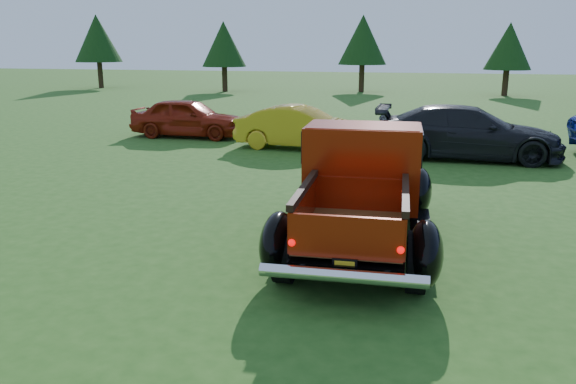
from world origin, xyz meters
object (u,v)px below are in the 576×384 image
object	(u,v)px
tree_west	(224,44)
show_car_red	(188,118)
tree_mid_right	(509,46)
pickup_truck	(362,185)
show_car_yellow	(301,128)
show_car_grey	(468,132)
tree_mid_left	(363,40)
tree_far_west	(97,38)

from	to	relation	value
tree_west	show_car_red	distance (m)	19.72
tree_mid_right	pickup_truck	size ratio (longest dim) A/B	0.88
show_car_yellow	show_car_grey	xyz separation A→B (m)	(4.76, -0.41, 0.08)
show_car_yellow	tree_west	bearing A→B (deg)	29.96
tree_west	show_car_yellow	size ratio (longest dim) A/B	1.19
tree_west	tree_mid_left	xyz separation A→B (m)	(9.00, 2.00, 0.27)
show_car_red	show_car_yellow	distance (m)	4.40
tree_mid_left	pickup_truck	xyz separation A→B (m)	(3.39, -29.77, -2.51)
tree_mid_left	show_car_red	world-z (taller)	tree_mid_left
tree_mid_left	pickup_truck	world-z (taller)	tree_mid_left
tree_far_west	pickup_truck	bearing A→B (deg)	-52.11
tree_far_west	tree_west	distance (m)	10.06
pickup_truck	show_car_grey	size ratio (longest dim) A/B	1.01
tree_west	tree_mid_left	size ratio (longest dim) A/B	0.92
tree_mid_right	show_car_yellow	world-z (taller)	tree_mid_right
tree_west	tree_mid_left	world-z (taller)	tree_mid_left
tree_west	show_car_yellow	world-z (taller)	tree_west
show_car_yellow	show_car_grey	bearing A→B (deg)	-90.69
show_car_yellow	show_car_grey	distance (m)	4.78
tree_far_west	tree_mid_right	distance (m)	28.01
tree_mid_right	show_car_grey	xyz separation A→B (m)	(-3.54, -21.49, -2.25)
pickup_truck	tree_mid_right	bearing A→B (deg)	76.64
tree_west	show_car_red	size ratio (longest dim) A/B	1.20
tree_far_west	tree_mid_right	bearing A→B (deg)	-0.00
pickup_truck	show_car_red	xyz separation A→B (m)	(-6.89, 8.99, -0.21)
tree_mid_left	tree_far_west	bearing A→B (deg)	-176.99
show_car_red	show_car_yellow	size ratio (longest dim) A/B	0.99
tree_far_west	tree_west	bearing A→B (deg)	-5.71
show_car_red	tree_far_west	bearing A→B (deg)	38.34
show_car_yellow	show_car_red	bearing A→B (deg)	76.87
pickup_truck	show_car_red	world-z (taller)	pickup_truck
pickup_truck	show_car_yellow	bearing A→B (deg)	106.98
tree_mid_right	tree_mid_left	bearing A→B (deg)	173.66
tree_far_west	show_car_red	world-z (taller)	tree_far_west
tree_far_west	tree_mid_left	world-z (taller)	tree_far_west
tree_far_west	tree_mid_left	distance (m)	19.03
tree_mid_right	show_car_red	bearing A→B (deg)	-122.30
tree_mid_left	tree_mid_right	world-z (taller)	tree_mid_left
tree_mid_right	tree_far_west	bearing A→B (deg)	180.00
show_car_grey	pickup_truck	bearing A→B (deg)	164.69
tree_west	show_car_grey	world-z (taller)	tree_west
tree_mid_left	tree_mid_right	size ratio (longest dim) A/B	1.14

